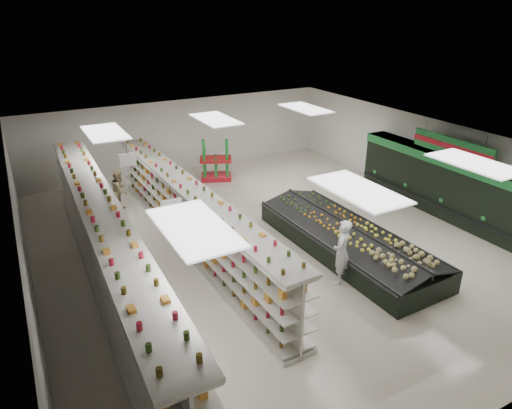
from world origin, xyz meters
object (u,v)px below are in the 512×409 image
gondola_center (191,219)px  shopper_main (342,252)px  soda_endcap (216,161)px  shopper_background (120,190)px  gondola_left (106,251)px  produce_island (347,238)px

gondola_center → shopper_main: 4.77m
soda_endcap → shopper_background: size_ratio=1.09×
gondola_left → gondola_center: bearing=21.2°
gondola_left → soda_endcap: size_ratio=7.84×
produce_island → shopper_background: (-5.35, 6.46, 0.35)m
produce_island → shopper_main: bearing=-134.8°
shopper_background → soda_endcap: bearing=-41.3°
gondola_left → shopper_background: (1.48, 4.86, -0.29)m
soda_endcap → shopper_background: soda_endcap is taller
produce_island → shopper_main: 1.80m
gondola_left → gondola_center: gondola_left is taller
gondola_left → soda_endcap: (5.90, 6.18, -0.24)m
gondola_center → produce_island: size_ratio=1.80×
shopper_background → shopper_main: bearing=-119.8°
soda_endcap → shopper_main: (-0.30, -9.02, 0.09)m
gondola_center → shopper_main: (2.85, -3.83, -0.01)m
shopper_main → shopper_background: bearing=-101.6°
produce_island → shopper_main: (-1.22, -1.23, 0.48)m
produce_island → shopper_background: size_ratio=4.17×
shopper_main → shopper_background: size_ratio=1.17×
gondola_left → shopper_main: 6.28m
shopper_main → shopper_background: 8.73m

